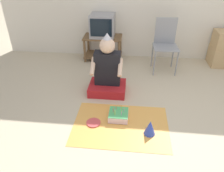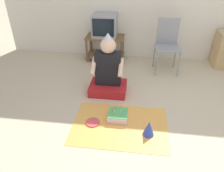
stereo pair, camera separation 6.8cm
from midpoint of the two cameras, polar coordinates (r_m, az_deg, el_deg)
ground_plane at (r=2.87m, az=13.93°, el=-11.24°), size 16.00×16.00×0.00m
tv_stand at (r=4.49m, az=-2.82°, el=10.48°), size 0.75×0.43×0.48m
tv at (r=4.36m, az=-2.96°, el=15.49°), size 0.46×0.41×0.43m
folding_chair at (r=4.08m, az=13.29°, el=11.26°), size 0.45×0.43×0.94m
person_seated at (r=3.34m, az=-1.79°, el=3.44°), size 0.57×0.44×0.95m
party_cloth at (r=2.86m, az=1.59°, el=-10.14°), size 1.22×0.86×0.01m
birthday_cake at (r=2.93m, az=1.04°, el=-7.60°), size 0.26×0.26×0.16m
party_hat_blue at (r=2.71m, az=9.18°, el=-10.66°), size 0.14×0.14×0.20m
paper_plate at (r=2.89m, az=-5.55°, el=-9.50°), size 0.19×0.19×0.01m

